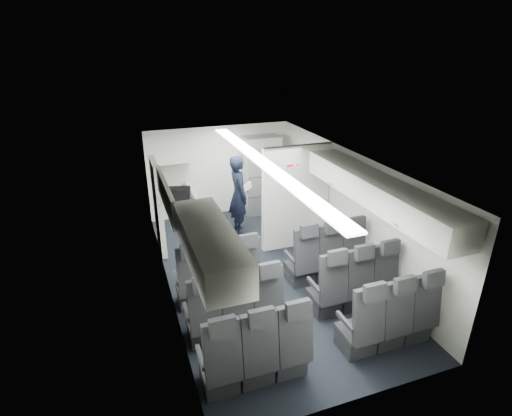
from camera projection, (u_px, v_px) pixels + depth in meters
cabin_shell at (264, 218)px, 6.93m from camera, size 3.41×6.01×2.16m
seat_row_front at (274, 269)px, 6.75m from camera, size 3.33×0.56×1.24m
seat_row_mid at (297, 299)px, 5.97m from camera, size 3.33×0.56×1.24m
seat_row_rear at (326, 338)px, 5.19m from camera, size 3.33×0.56×1.24m
overhead_bin_left_rear at (210, 245)px, 4.48m from camera, size 0.53×1.80×0.40m
overhead_bin_left_front_open at (181, 201)px, 6.03m from camera, size 0.64×1.70×0.72m
overhead_bin_right_rear at (414, 212)px, 5.34m from camera, size 0.53×1.80×0.40m
overhead_bin_right_front at (345, 173)px, 6.86m from camera, size 0.53×1.70×0.40m
bulkhead_partition at (296, 198)px, 7.95m from camera, size 1.40×0.15×2.13m
galley_unit at (261, 175)px, 9.65m from camera, size 0.85×0.52×1.90m
boarding_door at (158, 206)px, 7.84m from camera, size 0.12×1.27×1.86m
flight_attendant at (239, 195)px, 8.61m from camera, size 0.43×0.65×1.76m
carry_on_bag at (179, 195)px, 6.12m from camera, size 0.41×0.33×0.21m
papers at (248, 187)px, 8.56m from camera, size 0.20×0.12×0.15m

